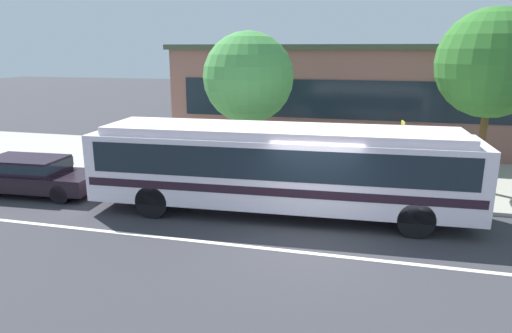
% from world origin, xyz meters
% --- Properties ---
extents(ground_plane, '(120.00, 120.00, 0.00)m').
position_xyz_m(ground_plane, '(0.00, 0.00, 0.00)').
color(ground_plane, '#35353A').
extents(sidewalk_slab, '(60.00, 8.00, 0.12)m').
position_xyz_m(sidewalk_slab, '(0.00, 7.18, 0.06)').
color(sidewalk_slab, '#A19E91').
rests_on(sidewalk_slab, ground_plane).
extents(lane_stripe_center, '(56.00, 0.16, 0.01)m').
position_xyz_m(lane_stripe_center, '(0.00, -0.80, 0.00)').
color(lane_stripe_center, silver).
rests_on(lane_stripe_center, ground_plane).
extents(transit_bus, '(11.50, 3.08, 2.68)m').
position_xyz_m(transit_bus, '(-1.22, 1.83, 1.56)').
color(transit_bus, white).
rests_on(transit_bus, ground_plane).
extents(sedan_behind_bus, '(4.67, 2.00, 1.29)m').
position_xyz_m(sedan_behind_bus, '(-9.96, 1.63, 0.72)').
color(sedan_behind_bus, black).
rests_on(sedan_behind_bus, ground_plane).
extents(pedestrian_waiting_near_sign, '(0.47, 0.47, 1.69)m').
position_xyz_m(pedestrian_waiting_near_sign, '(2.78, 4.53, 1.11)').
color(pedestrian_waiting_near_sign, '#7E6A5C').
rests_on(pedestrian_waiting_near_sign, sidewalk_slab).
extents(pedestrian_walking_along_curb, '(0.35, 0.35, 1.71)m').
position_xyz_m(pedestrian_walking_along_curb, '(-1.96, 4.12, 1.13)').
color(pedestrian_walking_along_curb, '#30322B').
rests_on(pedestrian_walking_along_curb, sidewalk_slab).
extents(pedestrian_standing_by_tree, '(0.48, 0.48, 1.66)m').
position_xyz_m(pedestrian_standing_by_tree, '(-1.23, 3.88, 1.09)').
color(pedestrian_standing_by_tree, '#6F5B4E').
rests_on(pedestrian_standing_by_tree, sidewalk_slab).
extents(bus_stop_sign, '(0.10, 0.44, 2.59)m').
position_xyz_m(bus_stop_sign, '(2.34, 3.70, 1.78)').
color(bus_stop_sign, gray).
rests_on(bus_stop_sign, sidewalk_slab).
extents(street_tree_near_stop, '(3.46, 3.46, 5.46)m').
position_xyz_m(street_tree_near_stop, '(-3.29, 5.86, 3.83)').
color(street_tree_near_stop, brown).
rests_on(street_tree_near_stop, sidewalk_slab).
extents(street_tree_mid_block, '(3.58, 3.58, 6.13)m').
position_xyz_m(street_tree_mid_block, '(5.06, 5.50, 4.44)').
color(street_tree_mid_block, brown).
rests_on(street_tree_mid_block, sidewalk_slab).
extents(station_building, '(21.13, 7.27, 5.10)m').
position_xyz_m(station_building, '(2.02, 13.24, 2.56)').
color(station_building, '#8F5D53').
rests_on(station_building, ground_plane).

